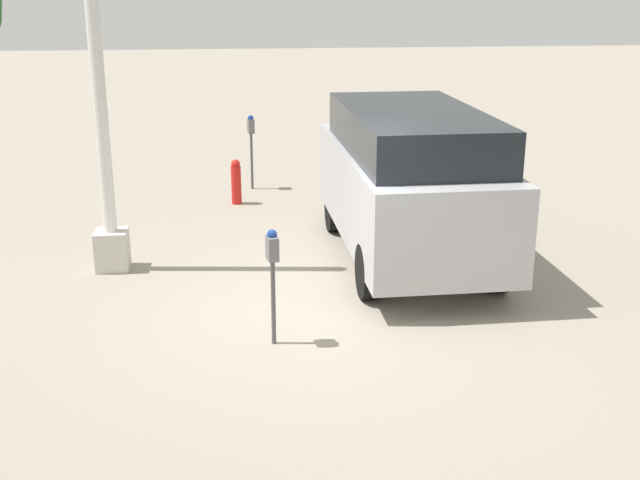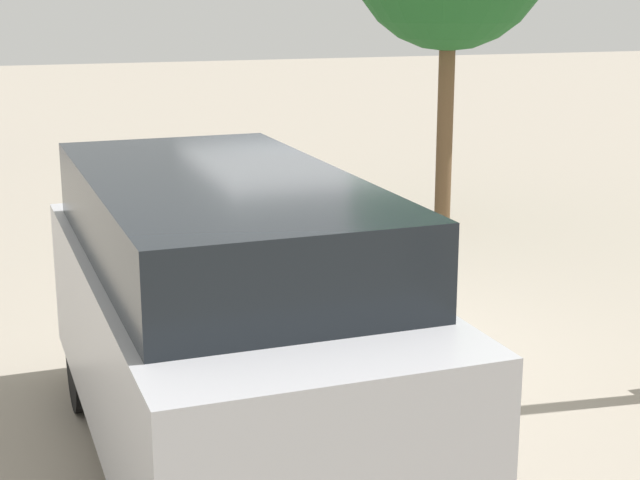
# 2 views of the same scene
# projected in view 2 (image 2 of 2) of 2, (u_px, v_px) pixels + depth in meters

# --- Properties ---
(ground_plane) EXTENTS (80.00, 80.00, 0.00)m
(ground_plane) POSITION_uv_depth(u_px,v_px,m) (331.00, 348.00, 9.55)
(ground_plane) COLOR gray
(parking_meter_near) EXTENTS (0.21, 0.14, 1.31)m
(parking_meter_near) POSITION_uv_depth(u_px,v_px,m) (360.00, 234.00, 9.99)
(parking_meter_near) COLOR #4C4C4C
(parking_meter_near) RESTS_ON ground
(parked_van) EXTENTS (4.68, 1.98, 2.16)m
(parked_van) POSITION_uv_depth(u_px,v_px,m) (224.00, 315.00, 6.88)
(parked_van) COLOR #B2B2B7
(parked_van) RESTS_ON ground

